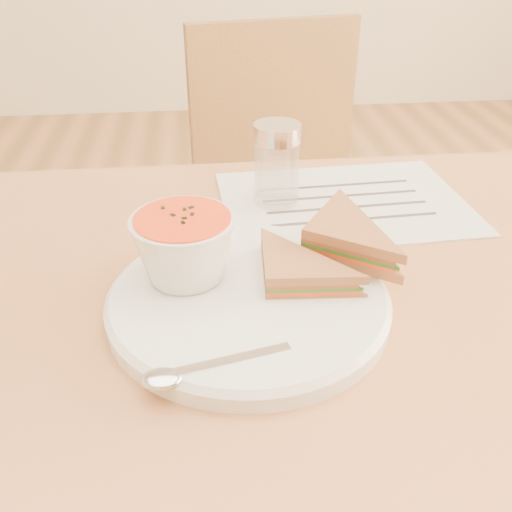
{
  "coord_description": "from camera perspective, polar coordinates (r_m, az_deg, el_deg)",
  "views": [
    {
      "loc": [
        -0.1,
        -0.5,
        1.11
      ],
      "look_at": [
        -0.05,
        -0.01,
        0.8
      ],
      "focal_mm": 40.0,
      "sensor_mm": 36.0,
      "label": 1
    }
  ],
  "objects": [
    {
      "name": "sandwich_half_a",
      "position": [
        0.56,
        0.98,
        -3.62
      ],
      "size": [
        0.11,
        0.11,
        0.03
      ],
      "primitive_type": null,
      "rotation": [
        0.0,
        0.0,
        -0.07
      ],
      "color": "#A36C39",
      "rests_on": "plate"
    },
    {
      "name": "condiment_shaker",
      "position": [
        0.77,
        2.08,
        9.05
      ],
      "size": [
        0.08,
        0.08,
        0.11
      ],
      "primitive_type": null,
      "rotation": [
        0.0,
        0.0,
        -0.24
      ],
      "color": "silver",
      "rests_on": "dining_table"
    },
    {
      "name": "plate",
      "position": [
        0.59,
        -0.77,
        -4.58
      ],
      "size": [
        0.3,
        0.3,
        0.02
      ],
      "primitive_type": null,
      "rotation": [
        0.0,
        0.0,
        0.06
      ],
      "color": "white",
      "rests_on": "dining_table"
    },
    {
      "name": "spoon",
      "position": [
        0.5,
        -3.62,
        -10.71
      ],
      "size": [
        0.18,
        0.08,
        0.01
      ],
      "primitive_type": null,
      "rotation": [
        0.0,
        0.0,
        0.25
      ],
      "color": "silver",
      "rests_on": "plate"
    },
    {
      "name": "paper_menu",
      "position": [
        0.8,
        8.78,
        5.32
      ],
      "size": [
        0.34,
        0.26,
        0.0
      ],
      "primitive_type": null,
      "rotation": [
        0.0,
        0.0,
        0.05
      ],
      "color": "white",
      "rests_on": "dining_table"
    },
    {
      "name": "sandwich_half_b",
      "position": [
        0.61,
        4.49,
        1.23
      ],
      "size": [
        0.16,
        0.16,
        0.04
      ],
      "primitive_type": null,
      "rotation": [
        0.0,
        0.0,
        -0.59
      ],
      "color": "#A36C39",
      "rests_on": "plate"
    },
    {
      "name": "soup_bowl",
      "position": [
        0.59,
        -7.15,
        0.54
      ],
      "size": [
        0.12,
        0.12,
        0.07
      ],
      "primitive_type": null,
      "rotation": [
        0.0,
        0.0,
        -0.09
      ],
      "color": "white",
      "rests_on": "plate"
    },
    {
      "name": "dining_table",
      "position": [
        0.89,
        3.05,
        -23.11
      ],
      "size": [
        1.0,
        0.7,
        0.75
      ],
      "primitive_type": null,
      "color": "#A26432",
      "rests_on": "floor"
    },
    {
      "name": "chair_far",
      "position": [
        1.32,
        4.04,
        1.85
      ],
      "size": [
        0.46,
        0.46,
        0.89
      ],
      "primitive_type": null,
      "rotation": [
        0.0,
        0.0,
        3.34
      ],
      "color": "brown",
      "rests_on": "floor"
    }
  ]
}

